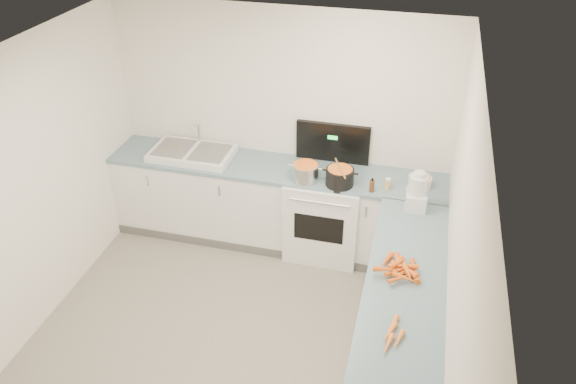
% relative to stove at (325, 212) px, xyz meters
% --- Properties ---
extents(floor, '(3.50, 4.00, 0.00)m').
position_rel_stove_xyz_m(floor, '(-0.55, -1.69, -0.47)').
color(floor, gray).
rests_on(floor, ground).
extents(ceiling, '(3.50, 4.00, 0.00)m').
position_rel_stove_xyz_m(ceiling, '(-0.55, -1.69, 2.03)').
color(ceiling, white).
rests_on(ceiling, ground).
extents(wall_back, '(3.50, 0.00, 2.50)m').
position_rel_stove_xyz_m(wall_back, '(-0.55, 0.31, 0.78)').
color(wall_back, white).
rests_on(wall_back, ground).
extents(wall_left, '(0.00, 4.00, 2.50)m').
position_rel_stove_xyz_m(wall_left, '(-2.30, -1.69, 0.78)').
color(wall_left, white).
rests_on(wall_left, ground).
extents(wall_right, '(0.00, 4.00, 2.50)m').
position_rel_stove_xyz_m(wall_right, '(1.20, -1.69, 0.78)').
color(wall_right, white).
rests_on(wall_right, ground).
extents(counter_back, '(3.50, 0.62, 0.94)m').
position_rel_stove_xyz_m(counter_back, '(-0.55, 0.01, -0.00)').
color(counter_back, white).
rests_on(counter_back, ground).
extents(counter_right, '(0.62, 2.20, 0.94)m').
position_rel_stove_xyz_m(counter_right, '(0.90, -1.39, -0.00)').
color(counter_right, white).
rests_on(counter_right, ground).
extents(stove, '(0.76, 0.65, 1.36)m').
position_rel_stove_xyz_m(stove, '(0.00, 0.00, 0.00)').
color(stove, white).
rests_on(stove, ground).
extents(sink, '(0.86, 0.52, 0.31)m').
position_rel_stove_xyz_m(sink, '(-1.45, 0.02, 0.50)').
color(sink, white).
rests_on(sink, counter_back).
extents(steel_pot, '(0.30, 0.30, 0.19)m').
position_rel_stove_xyz_m(steel_pot, '(-0.18, -0.16, 0.54)').
color(steel_pot, silver).
rests_on(steel_pot, stove).
extents(black_pot, '(0.31, 0.31, 0.19)m').
position_rel_stove_xyz_m(black_pot, '(0.16, -0.16, 0.54)').
color(black_pot, black).
rests_on(black_pot, stove).
extents(wooden_spoon, '(0.17, 0.36, 0.02)m').
position_rel_stove_xyz_m(wooden_spoon, '(0.16, -0.16, 0.65)').
color(wooden_spoon, '#AD7A47').
rests_on(wooden_spoon, black_pot).
extents(mixing_bowl, '(0.28, 0.28, 0.10)m').
position_rel_stove_xyz_m(mixing_bowl, '(0.91, -0.00, 0.52)').
color(mixing_bowl, white).
rests_on(mixing_bowl, counter_back).
extents(extract_bottle, '(0.05, 0.05, 0.12)m').
position_rel_stove_xyz_m(extract_bottle, '(0.48, -0.21, 0.53)').
color(extract_bottle, '#593319').
rests_on(extract_bottle, counter_back).
extents(spice_jar, '(0.06, 0.06, 0.10)m').
position_rel_stove_xyz_m(spice_jar, '(0.62, -0.13, 0.52)').
color(spice_jar, '#E5B266').
rests_on(spice_jar, counter_back).
extents(food_processor, '(0.19, 0.23, 0.37)m').
position_rel_stove_xyz_m(food_processor, '(0.90, -0.39, 0.63)').
color(food_processor, white).
rests_on(food_processor, counter_right).
extents(carrot_pile, '(0.37, 0.40, 0.09)m').
position_rel_stove_xyz_m(carrot_pile, '(0.85, -1.32, 0.50)').
color(carrot_pile, orange).
rests_on(carrot_pile, counter_right).
extents(peeled_carrots, '(0.15, 0.38, 0.04)m').
position_rel_stove_xyz_m(peeled_carrots, '(0.85, -2.01, 0.49)').
color(peeled_carrots, orange).
rests_on(peeled_carrots, counter_right).
extents(peelings, '(0.20, 0.28, 0.01)m').
position_rel_stove_xyz_m(peelings, '(-1.67, -0.01, 0.54)').
color(peelings, tan).
rests_on(peelings, sink).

